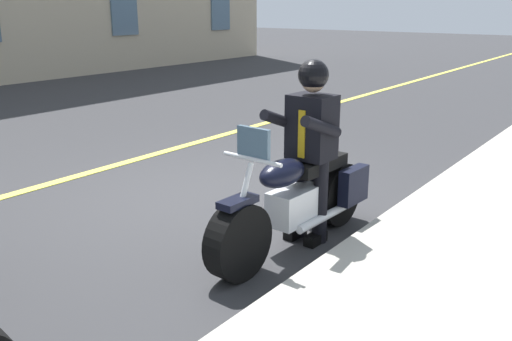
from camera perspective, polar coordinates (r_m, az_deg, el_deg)
The scene contains 4 objects.
ground_plane at distance 6.51m, azimuth -4.93°, elevation -2.98°, with size 80.00×80.00×0.00m, color #333335.
lane_center_stripe at distance 7.93m, azimuth -15.77°, elevation 0.12°, with size 60.00×0.16×0.01m, color #E5DB4C.
motorcycle_main at distance 5.14m, azimuth 4.37°, elevation -3.14°, with size 2.22×0.64×1.26m.
rider_main at distance 5.12m, azimuth 5.71°, elevation 3.58°, with size 0.63×0.56×1.74m.
Camera 1 is at (4.53, 4.12, 2.21)m, focal length 38.46 mm.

